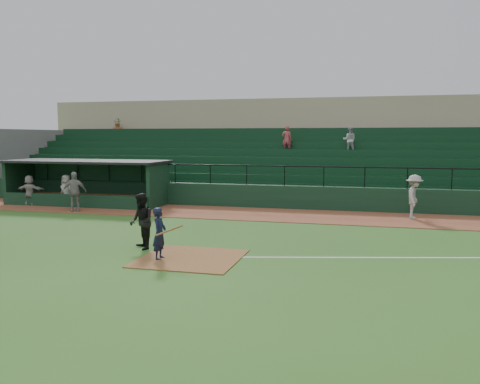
# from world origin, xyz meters

# --- Properties ---
(ground) EXTENTS (90.00, 90.00, 0.00)m
(ground) POSITION_xyz_m (0.00, 0.00, 0.00)
(ground) COLOR #2C5A1D
(ground) RESTS_ON ground
(warning_track) EXTENTS (40.00, 4.00, 0.03)m
(warning_track) POSITION_xyz_m (0.00, 8.00, 0.01)
(warning_track) COLOR brown
(warning_track) RESTS_ON ground
(home_plate_dirt) EXTENTS (3.00, 3.00, 0.03)m
(home_plate_dirt) POSITION_xyz_m (0.00, -1.00, 0.01)
(home_plate_dirt) COLOR brown
(home_plate_dirt) RESTS_ON ground
(foul_line) EXTENTS (17.49, 4.44, 0.01)m
(foul_line) POSITION_xyz_m (8.00, 1.20, 0.01)
(foul_line) COLOR white
(foul_line) RESTS_ON ground
(stadium_structure) EXTENTS (38.00, 13.08, 6.40)m
(stadium_structure) POSITION_xyz_m (-0.00, 16.46, 2.30)
(stadium_structure) COLOR #10301C
(stadium_structure) RESTS_ON ground
(dugout) EXTENTS (8.90, 3.20, 2.42)m
(dugout) POSITION_xyz_m (-9.75, 9.56, 1.33)
(dugout) COLOR #10301C
(dugout) RESTS_ON ground
(batter_at_plate) EXTENTS (1.00, 0.67, 1.59)m
(batter_at_plate) POSITION_xyz_m (-0.86, -1.31, 0.80)
(batter_at_plate) COLOR black
(batter_at_plate) RESTS_ON ground
(umpire) EXTENTS (1.12, 1.14, 1.86)m
(umpire) POSITION_xyz_m (-2.01, -0.15, 0.93)
(umpire) COLOR black
(umpire) RESTS_ON ground
(runner) EXTENTS (0.92, 1.38, 1.98)m
(runner) POSITION_xyz_m (7.19, 8.38, 1.02)
(runner) COLOR #AAA49F
(runner) RESTS_ON warning_track
(dugout_player_a) EXTENTS (1.23, 0.97, 1.95)m
(dugout_player_a) POSITION_xyz_m (-8.87, 6.54, 1.01)
(dugout_player_a) COLOR gray
(dugout_player_a) RESTS_ON warning_track
(dugout_player_b) EXTENTS (0.93, 0.75, 1.67)m
(dugout_player_b) POSITION_xyz_m (-10.27, 7.97, 0.86)
(dugout_player_b) COLOR #A39F99
(dugout_player_b) RESTS_ON warning_track
(dugout_player_c) EXTENTS (1.53, 0.57, 1.62)m
(dugout_player_c) POSITION_xyz_m (-12.41, 7.80, 0.84)
(dugout_player_c) COLOR #ADA7A2
(dugout_player_c) RESTS_ON warning_track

